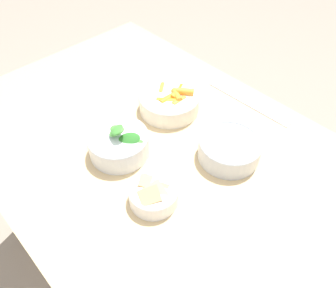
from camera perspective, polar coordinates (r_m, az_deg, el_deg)
ground_plane at (r=1.53m, az=-0.59°, el=-20.03°), size 10.00×10.00×0.00m
dining_table at (r=0.98m, az=-0.87°, el=-5.46°), size 1.29×0.82×0.74m
bowl_carrots at (r=1.00m, az=0.26°, el=7.48°), size 0.18×0.18×0.07m
bowl_greens at (r=0.88m, az=-8.52°, el=0.17°), size 0.16×0.16×0.10m
bowl_beans_hotdog at (r=0.88m, az=10.63°, el=-0.87°), size 0.16×0.16×0.06m
bowl_cookies at (r=0.78m, az=-2.56°, el=-8.69°), size 0.12×0.12×0.05m
ruler at (r=1.08m, az=13.75°, el=7.07°), size 0.30×0.03×0.00m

